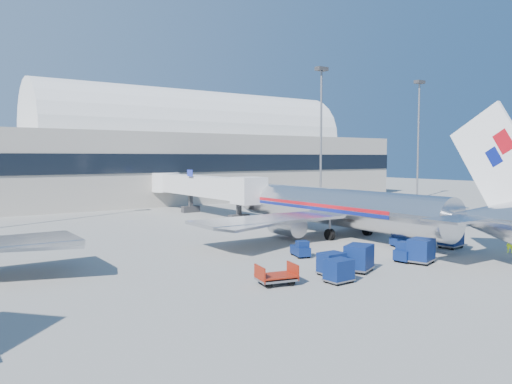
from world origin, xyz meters
TOP-DOWN VIEW (x-y plane):
  - ground at (0.00, 0.00)m, footprint 260.00×260.00m
  - terminal at (-13.60, 55.96)m, footprint 170.00×28.15m
  - airliner_main at (10.00, 4.51)m, footprint 32.00×37.26m
  - jetbridge_near at (7.60, 30.81)m, footprint 4.40×27.50m
  - mast_east at (30.00, 30.00)m, footprint 2.00×1.20m
  - mast_far_east at (55.00, 30.00)m, footprint 2.00×1.20m
  - barrier_near at (18.00, 2.00)m, footprint 3.00×0.55m
  - barrier_mid at (21.30, 2.00)m, footprint 3.00×0.55m
  - barrier_far at (24.60, 2.00)m, footprint 3.00×0.55m
  - tug_lead at (5.55, -7.11)m, footprint 2.53×1.50m
  - tug_right at (10.41, -2.58)m, footprint 2.24×1.40m
  - tug_left at (-0.03, -1.08)m, footprint 1.61×2.27m
  - cart_train_a at (-0.01, -7.39)m, footprint 2.63×2.39m
  - cart_train_b at (-2.30, -7.08)m, footprint 1.75×1.34m
  - cart_train_c at (-3.36, -8.87)m, footprint 1.77×1.38m
  - cart_solo_near at (5.89, -8.10)m, footprint 2.48×2.16m
  - cart_solo_far at (13.43, -5.52)m, footprint 2.27×1.84m
  - cart_open_red at (-6.91, -7.03)m, footprint 2.68×2.14m
  - ramp_worker at (15.54, -9.66)m, footprint 0.73×0.73m

SIDE VIEW (x-z plane):
  - ground at x=0.00m, z-range 0.00..0.00m
  - barrier_near at x=18.00m, z-range 0.00..0.90m
  - barrier_mid at x=21.30m, z-range 0.00..0.90m
  - barrier_far at x=24.60m, z-range 0.00..0.90m
  - cart_open_red at x=-6.91m, z-range 0.14..0.78m
  - tug_left at x=-0.03m, z-range -0.06..1.28m
  - tug_right at x=10.41m, z-range -0.06..1.30m
  - tug_lead at x=5.55m, z-range -0.07..1.49m
  - cart_train_c at x=-3.36m, z-range 0.05..1.57m
  - cart_train_b at x=-2.30m, z-range 0.05..1.59m
  - ramp_worker at x=15.54m, z-range 0.00..1.71m
  - cart_solo_far at x=13.43m, z-range 0.06..1.89m
  - cart_solo_near at x=5.89m, z-range 0.06..1.91m
  - cart_train_a at x=-0.01m, z-range 0.06..1.95m
  - airliner_main at x=10.00m, z-range -3.11..8.96m
  - jetbridge_near at x=7.60m, z-range 0.80..7.05m
  - terminal at x=-13.60m, z-range -2.98..18.02m
  - mast_east at x=30.00m, z-range 3.49..26.09m
  - mast_far_east at x=55.00m, z-range 3.49..26.09m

